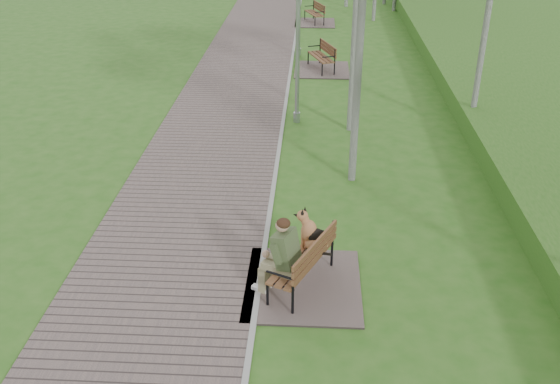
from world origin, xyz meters
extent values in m
plane|color=#2D621A|center=(0.00, 0.00, 0.00)|extent=(120.00, 120.00, 0.00)
cube|color=#635450|center=(-1.75, 21.50, 0.02)|extent=(3.50, 67.00, 0.04)
cube|color=#999993|center=(0.00, 21.50, 0.03)|extent=(0.10, 67.00, 0.05)
cube|color=#4E7B2E|center=(12.00, 20.00, 0.00)|extent=(14.00, 70.00, 1.60)
cube|color=#635450|center=(0.78, -4.28, 0.02)|extent=(2.04, 2.27, 0.04)
cube|color=brown|center=(0.73, -4.28, 0.51)|extent=(1.18, 1.76, 0.05)
cube|color=brown|center=(0.98, -4.40, 0.82)|extent=(0.76, 1.56, 0.37)
cube|color=#635450|center=(1.14, 8.96, 0.02)|extent=(1.98, 2.20, 0.04)
cube|color=brown|center=(1.09, 8.96, 0.49)|extent=(1.02, 1.72, 0.04)
cube|color=brown|center=(1.34, 9.04, 0.79)|extent=(0.60, 1.57, 0.36)
cube|color=#635450|center=(0.82, 16.60, 0.02)|extent=(1.88, 2.08, 0.04)
cube|color=brown|center=(0.77, 16.60, 0.47)|extent=(0.98, 1.63, 0.04)
cube|color=brown|center=(1.01, 16.69, 0.75)|extent=(0.58, 1.48, 0.34)
cylinder|color=#9B9DA2|center=(0.40, 3.72, 0.15)|extent=(0.20, 0.20, 0.30)
cylinder|color=#9B9DA2|center=(0.40, 3.72, 2.48)|extent=(0.12, 0.12, 4.95)
cylinder|color=#9B9DA2|center=(0.23, 10.98, 0.14)|extent=(0.18, 0.18, 0.27)
cylinder|color=silver|center=(1.84, 0.04, 3.89)|extent=(0.19, 0.19, 7.79)
camera|label=1|loc=(0.89, -13.36, 6.66)|focal=40.00mm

